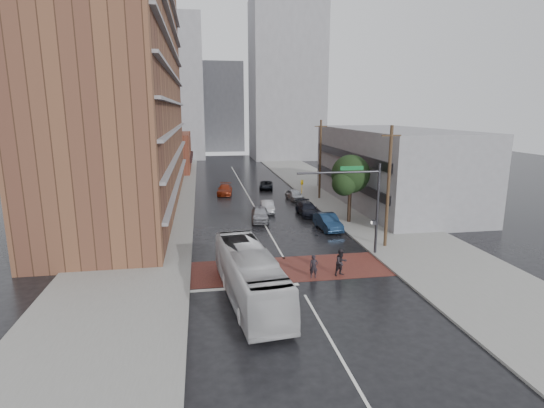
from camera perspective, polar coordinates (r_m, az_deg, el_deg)
name	(u,v)px	position (r m, az deg, el deg)	size (l,w,h in m)	color
ground	(291,271)	(30.35, 2.60, -9.04)	(160.00, 160.00, 0.00)	black
crosswalk	(290,269)	(30.80, 2.41, -8.69)	(14.00, 5.00, 0.02)	maroon
sidewalk_west	(158,202)	(54.02, -15.14, 0.23)	(9.00, 90.00, 0.15)	gray
sidewalk_east	(337,196)	(56.52, 8.73, 1.05)	(9.00, 90.00, 0.15)	gray
apartment_block	(127,84)	(52.29, -18.96, 14.97)	(10.00, 44.00, 28.00)	brown
storefront_west	(168,152)	(82.17, -13.75, 6.79)	(8.00, 16.00, 7.00)	brown
building_east	(391,167)	(53.06, 15.73, 4.83)	(11.00, 26.00, 9.00)	gray
distant_tower_west	(164,89)	(106.01, -14.30, 14.73)	(18.00, 16.00, 32.00)	gray
distant_tower_east	(286,80)	(101.82, 1.92, 16.33)	(16.00, 14.00, 36.00)	gray
distant_tower_center	(221,107)	(122.74, -6.87, 12.78)	(12.00, 10.00, 24.00)	gray
street_tree	(351,177)	(42.68, 10.52, 3.65)	(4.20, 4.10, 6.90)	#332319
signal_mast	(360,196)	(32.97, 11.76, 1.03)	(6.50, 0.30, 7.20)	#2D2D33
utility_pole_near	(388,186)	(35.40, 15.38, 2.29)	(1.60, 0.26, 10.00)	#473321
utility_pole_far	(320,159)	(54.01, 6.50, 6.03)	(1.60, 0.26, 10.00)	#473321
transit_bus	(250,275)	(25.58, -2.98, -9.57)	(2.57, 10.99, 3.06)	#BABABC
pedestrian_a	(314,266)	(29.10, 5.63, -8.36)	(0.59, 0.38, 1.60)	black
pedestrian_b	(341,262)	(29.67, 9.28, -7.77)	(0.91, 0.71, 1.88)	black
car_travel_a	(260,214)	(43.38, -1.62, -1.37)	(1.77, 4.40, 1.50)	#9B9BA2
car_travel_b	(267,207)	(47.22, -0.63, -0.36)	(1.36, 3.90, 1.28)	#ADAFB5
car_travel_c	(225,190)	(57.63, -6.38, 1.93)	(1.86, 4.57, 1.33)	maroon
suv_travel	(266,185)	(61.37, -0.79, 2.56)	(1.89, 4.09, 1.14)	black
car_parked_near	(328,222)	(40.71, 7.51, -2.39)	(1.60, 4.59, 1.51)	#132743
car_parked_mid	(307,209)	(46.21, 4.78, -0.65)	(1.88, 4.63, 1.34)	black
car_parked_far	(294,195)	(53.86, 3.04, 1.25)	(1.56, 3.89, 1.32)	#B7BCC0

